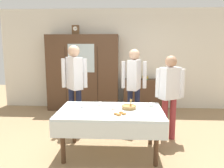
# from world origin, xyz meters

# --- Properties ---
(ground_plane) EXTENTS (12.00, 12.00, 0.00)m
(ground_plane) POSITION_xyz_m (0.00, 0.00, 0.00)
(ground_plane) COLOR #997A56
(ground_plane) RESTS_ON ground
(back_wall) EXTENTS (6.40, 0.10, 2.70)m
(back_wall) POSITION_xyz_m (0.00, 2.65, 1.35)
(back_wall) COLOR silver
(back_wall) RESTS_ON ground
(dining_table) EXTENTS (1.64, 1.03, 0.72)m
(dining_table) POSITION_xyz_m (0.00, -0.24, 0.63)
(dining_table) COLOR #4C3321
(dining_table) RESTS_ON ground
(wall_cabinet) EXTENTS (1.88, 0.46, 2.01)m
(wall_cabinet) POSITION_xyz_m (-0.90, 2.35, 1.00)
(wall_cabinet) COLOR #4C3321
(wall_cabinet) RESTS_ON ground
(mantel_clock) EXTENTS (0.18, 0.11, 0.24)m
(mantel_clock) POSITION_xyz_m (-1.07, 2.35, 2.13)
(mantel_clock) COLOR brown
(mantel_clock) RESTS_ON wall_cabinet
(bookshelf_low) EXTENTS (1.14, 0.35, 0.83)m
(bookshelf_low) POSITION_xyz_m (0.76, 2.41, 0.42)
(bookshelf_low) COLOR #4C3321
(bookshelf_low) RESTS_ON ground
(book_stack) EXTENTS (0.18, 0.20, 0.08)m
(book_stack) POSITION_xyz_m (0.76, 2.41, 0.87)
(book_stack) COLOR #3D754C
(book_stack) RESTS_ON bookshelf_low
(tea_cup_front_edge) EXTENTS (0.13, 0.13, 0.06)m
(tea_cup_front_edge) POSITION_xyz_m (0.05, -0.20, 0.75)
(tea_cup_front_edge) COLOR white
(tea_cup_front_edge) RESTS_ON dining_table
(tea_cup_back_edge) EXTENTS (0.13, 0.13, 0.06)m
(tea_cup_back_edge) POSITION_xyz_m (-0.19, 0.05, 0.75)
(tea_cup_back_edge) COLOR white
(tea_cup_back_edge) RESTS_ON dining_table
(tea_cup_center) EXTENTS (0.13, 0.13, 0.06)m
(tea_cup_center) POSITION_xyz_m (-0.47, -0.09, 0.75)
(tea_cup_center) COLOR white
(tea_cup_center) RESTS_ON dining_table
(tea_cup_near_right) EXTENTS (0.13, 0.13, 0.06)m
(tea_cup_near_right) POSITION_xyz_m (0.66, 0.04, 0.75)
(tea_cup_near_right) COLOR silver
(tea_cup_near_right) RESTS_ON dining_table
(bread_basket) EXTENTS (0.24, 0.24, 0.16)m
(bread_basket) POSITION_xyz_m (0.29, -0.12, 0.76)
(bread_basket) COLOR #9E7542
(bread_basket) RESTS_ON dining_table
(pastry_plate) EXTENTS (0.28, 0.28, 0.05)m
(pastry_plate) POSITION_xyz_m (0.15, -0.48, 0.74)
(pastry_plate) COLOR white
(pastry_plate) RESTS_ON dining_table
(spoon_center) EXTENTS (0.12, 0.02, 0.01)m
(spoon_center) POSITION_xyz_m (0.42, -0.39, 0.72)
(spoon_center) COLOR silver
(spoon_center) RESTS_ON dining_table
(spoon_near_left) EXTENTS (0.12, 0.02, 0.01)m
(spoon_near_left) POSITION_xyz_m (-0.08, -0.29, 0.72)
(spoon_near_left) COLOR silver
(spoon_near_left) RESTS_ON dining_table
(person_by_cabinet) EXTENTS (0.52, 0.36, 1.55)m
(person_by_cabinet) POSITION_xyz_m (1.04, 0.43, 0.94)
(person_by_cabinet) COLOR #933338
(person_by_cabinet) RESTS_ON ground
(person_behind_table_right) EXTENTS (0.52, 0.41, 1.73)m
(person_behind_table_right) POSITION_xyz_m (-0.79, 0.81, 1.06)
(person_behind_table_right) COLOR #191E38
(person_behind_table_right) RESTS_ON ground
(person_behind_table_left) EXTENTS (0.52, 0.41, 1.66)m
(person_behind_table_left) POSITION_xyz_m (0.41, 1.02, 1.01)
(person_behind_table_left) COLOR #191E38
(person_behind_table_left) RESTS_ON ground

